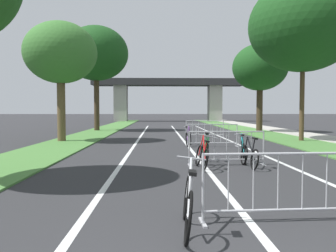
# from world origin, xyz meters

# --- Properties ---
(grass_verge_left) EXTENTS (2.69, 60.69, 0.05)m
(grass_verge_left) POSITION_xyz_m (-5.95, 24.83, 0.03)
(grass_verge_left) COLOR #477A38
(grass_verge_left) RESTS_ON ground
(grass_verge_right) EXTENTS (2.69, 60.69, 0.05)m
(grass_verge_right) POSITION_xyz_m (5.95, 24.83, 0.03)
(grass_verge_right) COLOR #477A38
(grass_verge_right) RESTS_ON ground
(sidewalk_path_right) EXTENTS (2.25, 60.69, 0.08)m
(sidewalk_path_right) POSITION_xyz_m (8.43, 24.83, 0.04)
(sidewalk_path_right) COLOR #ADA89E
(sidewalk_path_right) RESTS_ON ground
(lane_stripe_center) EXTENTS (0.14, 35.11, 0.01)m
(lane_stripe_center) POSITION_xyz_m (0.00, 17.56, 0.00)
(lane_stripe_center) COLOR silver
(lane_stripe_center) RESTS_ON ground
(lane_stripe_right_lane) EXTENTS (0.14, 35.11, 0.01)m
(lane_stripe_right_lane) POSITION_xyz_m (2.54, 17.56, 0.00)
(lane_stripe_right_lane) COLOR silver
(lane_stripe_right_lane) RESTS_ON ground
(lane_stripe_left_lane) EXTENTS (0.14, 35.11, 0.01)m
(lane_stripe_left_lane) POSITION_xyz_m (-2.54, 17.56, 0.00)
(lane_stripe_left_lane) COLOR silver
(lane_stripe_left_lane) RESTS_ON ground
(overpass_bridge) EXTENTS (22.46, 3.45, 6.35)m
(overpass_bridge) POSITION_xyz_m (0.00, 50.16, 4.62)
(overpass_bridge) COLOR #2D2D30
(overpass_bridge) RESTS_ON ground
(tree_left_oak_near) EXTENTS (3.82, 3.82, 6.34)m
(tree_left_oak_near) POSITION_xyz_m (-6.54, 16.63, 4.68)
(tree_left_oak_near) COLOR brown
(tree_left_oak_near) RESTS_ON ground
(tree_left_maple_mid) EXTENTS (5.15, 5.15, 8.43)m
(tree_left_maple_mid) POSITION_xyz_m (-6.40, 26.28, 6.22)
(tree_left_maple_mid) COLOR #3D2D1E
(tree_left_maple_mid) RESTS_ON ground
(tree_right_cypress_far) EXTENTS (5.75, 5.75, 8.61)m
(tree_right_cypress_far) POSITION_xyz_m (6.31, 16.51, 6.16)
(tree_right_cypress_far) COLOR #4C3823
(tree_right_cypress_far) RESTS_ON ground
(tree_right_oak_mid) EXTENTS (4.13, 4.13, 6.67)m
(tree_right_oak_mid) POSITION_xyz_m (6.25, 24.12, 4.87)
(tree_right_oak_mid) COLOR #3D2D1E
(tree_right_oak_mid) RESTS_ON ground
(crowd_barrier_nearest) EXTENTS (2.35, 0.56, 1.05)m
(crowd_barrier_nearest) POSITION_xyz_m (0.42, 3.22, 0.52)
(crowd_barrier_nearest) COLOR #ADADB2
(crowd_barrier_nearest) RESTS_ON ground
(crowd_barrier_second) EXTENTS (2.34, 0.48, 1.05)m
(crowd_barrier_second) POSITION_xyz_m (0.70, 8.54, 0.52)
(crowd_barrier_second) COLOR #ADADB2
(crowd_barrier_second) RESTS_ON ground
(crowd_barrier_third) EXTENTS (2.35, 0.55, 1.05)m
(crowd_barrier_third) POSITION_xyz_m (1.10, 13.87, 0.52)
(crowd_barrier_third) COLOR #ADADB2
(crowd_barrier_third) RESTS_ON ground
(crowd_barrier_fourth) EXTENTS (2.34, 0.49, 1.05)m
(crowd_barrier_fourth) POSITION_xyz_m (1.44, 19.20, 0.52)
(crowd_barrier_fourth) COLOR #ADADB2
(crowd_barrier_fourth) RESTS_ON ground
(bicycle_red_0) EXTENTS (0.53, 1.61, 0.99)m
(bicycle_red_0) POSITION_xyz_m (-0.13, 7.97, 0.36)
(bicycle_red_0) COLOR black
(bicycle_red_0) RESTS_ON ground
(bicycle_teal_1) EXTENTS (0.47, 1.71, 0.93)m
(bicycle_teal_1) POSITION_xyz_m (1.36, 9.13, 0.38)
(bicycle_teal_1) COLOR black
(bicycle_teal_1) RESTS_ON ground
(bicycle_purple_2) EXTENTS (0.53, 1.73, 0.94)m
(bicycle_purple_2) POSITION_xyz_m (0.03, 14.33, 0.37)
(bicycle_purple_2) COLOR black
(bicycle_purple_2) RESTS_ON ground
(bicycle_green_4) EXTENTS (0.56, 1.72, 0.96)m
(bicycle_green_4) POSITION_xyz_m (0.08, 8.95, 0.38)
(bicycle_green_4) COLOR black
(bicycle_green_4) RESTS_ON ground
(bicycle_silver_5) EXTENTS (0.44, 1.72, 0.99)m
(bicycle_silver_5) POSITION_xyz_m (-0.96, 2.85, 0.38)
(bicycle_silver_5) COLOR black
(bicycle_silver_5) RESTS_ON ground
(bicycle_black_6) EXTENTS (0.45, 1.60, 0.90)m
(bicycle_black_6) POSITION_xyz_m (1.29, 8.14, 0.34)
(bicycle_black_6) COLOR black
(bicycle_black_6) RESTS_ON ground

